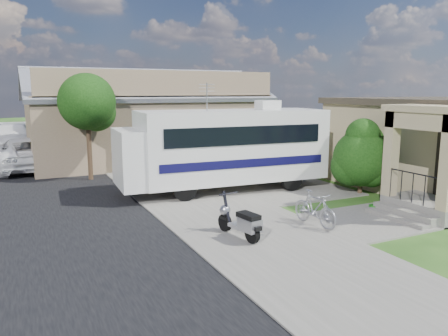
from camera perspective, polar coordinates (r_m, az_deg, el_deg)
name	(u,v)px	position (r m, az deg, el deg)	size (l,w,h in m)	color
ground	(277,224)	(12.90, 6.92, -7.28)	(120.00, 120.00, 0.00)	#193A0F
sidewalk_slab	(147,170)	(21.45, -10.00, -0.31)	(4.00, 80.00, 0.06)	#605D56
driveway_slab	(247,188)	(17.37, 3.06, -2.61)	(7.00, 6.00, 0.05)	#605D56
walk_slab	(380,219)	(13.99, 19.65, -6.31)	(4.00, 3.00, 0.05)	#605D56
house	(446,143)	(19.64, 27.01, 2.96)	(9.47, 7.80, 3.54)	#877955
warehouse	(144,124)	(25.27, -10.45, 5.71)	(12.50, 8.40, 5.04)	#756349
street_tree_a	(89,105)	(19.61, -17.18, 7.92)	(2.44, 2.40, 4.58)	black
street_tree_b	(63,98)	(29.53, -20.25, 8.59)	(2.44, 2.40, 4.73)	black
street_tree_c	(51,100)	(38.50, -21.62, 8.27)	(2.44, 2.40, 4.42)	black
motorhome	(225,146)	(16.68, 0.10, 2.89)	(8.07, 2.96, 4.07)	silver
shrub	(362,155)	(17.03, 17.54, 1.57)	(2.31, 2.21, 2.84)	black
scooter	(241,222)	(11.33, 2.23, -7.03)	(0.67, 1.69, 1.11)	black
bicycle	(315,211)	(12.60, 11.76, -5.46)	(0.47, 1.66, 1.00)	#96969D
pickup_truck	(26,154)	(23.49, -24.49, 1.73)	(2.65, 5.74, 1.59)	white
van	(13,138)	(31.03, -25.86, 3.59)	(2.47, 6.06, 1.76)	white
garden_hose	(375,208)	(14.96, 19.07, -5.00)	(0.37, 0.37, 0.17)	#165D12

